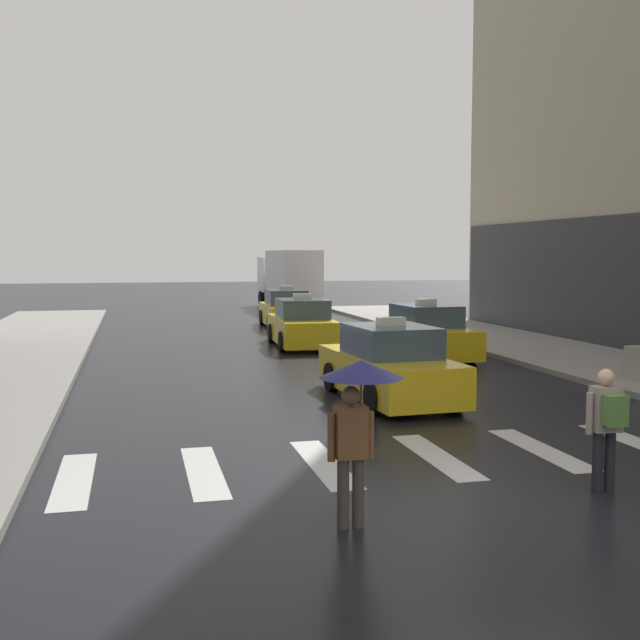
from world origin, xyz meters
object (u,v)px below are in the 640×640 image
Objects in this scene: taxi_third at (302,325)px; box_truck at (289,277)px; taxi_lead at (389,367)px; pedestrian_with_umbrella at (357,397)px; taxi_second at (425,334)px; pedestrian_with_backpack at (607,420)px; taxi_fourth at (286,311)px.

box_truck is (3.14, 17.89, 1.13)m from taxi_third.
pedestrian_with_umbrella is at bearing -111.35° from taxi_lead.
pedestrian_with_backpack is (-2.57, -13.08, 0.25)m from taxi_second.
box_truck reaches higher than taxi_third.
box_truck reaches higher than pedestrian_with_umbrella.
pedestrian_with_umbrella is (-6.25, -35.19, -0.34)m from box_truck.
box_truck reaches higher than taxi_lead.
taxi_lead is 2.38× the size of pedestrian_with_umbrella.
taxi_second reaches higher than pedestrian_with_backpack.
taxi_lead is at bearing -93.50° from taxi_fourth.
taxi_second is 4.81m from taxi_third.
taxi_lead is 6.92m from pedestrian_with_backpack.
pedestrian_with_backpack is at bearing -94.47° from box_truck.
taxi_lead is 1.00× the size of taxi_fourth.
taxi_lead is 7.92m from pedestrian_with_umbrella.
pedestrian_with_backpack is at bearing -101.11° from taxi_second.
taxi_third is 0.61× the size of box_truck.
taxi_second is 1.00× the size of taxi_third.
pedestrian_with_umbrella reaches higher than taxi_third.
taxi_third is (-2.99, 3.77, 0.00)m from taxi_second.
taxi_lead reaches higher than pedestrian_with_backpack.
box_truck is (2.34, 10.98, 1.13)m from taxi_fourth.
pedestrian_with_umbrella is 3.60m from pedestrian_with_backpack.
pedestrian_with_backpack is at bearing 7.40° from pedestrian_with_umbrella.
taxi_lead is at bearing 95.52° from pedestrian_with_backpack.
pedestrian_with_backpack is (0.66, -6.88, 0.25)m from taxi_lead.
taxi_lead is 0.61× the size of box_truck.
taxi_fourth is (1.03, 16.87, 0.00)m from taxi_lead.
taxi_fourth is (0.79, 6.91, 0.00)m from taxi_third.
taxi_second is at bearing -51.58° from taxi_third.
taxi_lead and taxi_fourth have the same top height.
taxi_second is 0.60× the size of box_truck.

